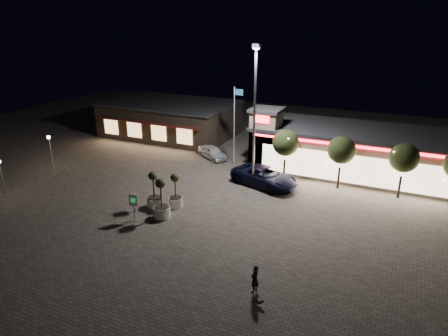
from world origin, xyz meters
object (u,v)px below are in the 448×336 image
at_px(pickup_truck, 264,177).
at_px(pedestrian, 255,279).
at_px(white_sedan, 212,152).
at_px(planter_left, 154,196).
at_px(valet_sign, 133,202).
at_px(planter_mid, 162,206).

height_order(pickup_truck, pedestrian, pickup_truck).
relative_size(white_sedan, pedestrian, 2.45).
height_order(planter_left, valet_sign, planter_left).
xyz_separation_m(planter_left, planter_mid, (1.51, -1.24, 0.03)).
height_order(white_sedan, planter_left, planter_left).
xyz_separation_m(pickup_truck, white_sedan, (-7.62, 4.85, -0.18)).
height_order(planter_mid, valet_sign, planter_mid).
height_order(pickup_truck, valet_sign, valet_sign).
bearing_deg(pickup_truck, white_sedan, 75.41).
bearing_deg(valet_sign, pedestrian, -20.20).
relative_size(white_sedan, planter_left, 1.31).
xyz_separation_m(pickup_truck, valet_sign, (-6.60, -10.40, 0.62)).
bearing_deg(pickup_truck, planter_left, 158.32).
bearing_deg(planter_mid, pedestrian, -29.43).
height_order(white_sedan, valet_sign, valet_sign).
distance_m(pedestrian, planter_mid, 10.92).
xyz_separation_m(pickup_truck, planter_mid, (-5.00, -9.12, 0.11)).
bearing_deg(valet_sign, pickup_truck, 57.60).
relative_size(pedestrian, planter_left, 0.54).
height_order(pedestrian, planter_mid, planter_mid).
xyz_separation_m(pickup_truck, pedestrian, (4.51, -14.49, -0.05)).
height_order(pickup_truck, planter_mid, planter_mid).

